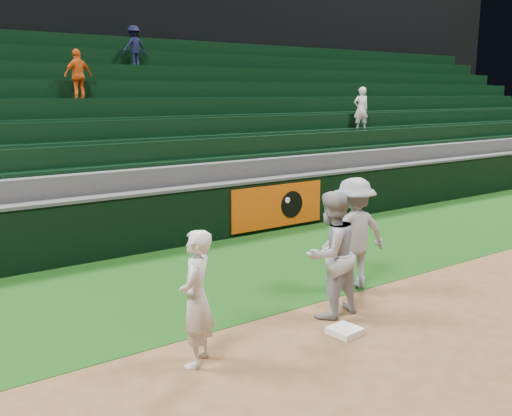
{
  "coord_description": "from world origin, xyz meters",
  "views": [
    {
      "loc": [
        -5.04,
        -5.37,
        3.21
      ],
      "look_at": [
        0.44,
        2.3,
        1.3
      ],
      "focal_mm": 40.0,
      "sensor_mm": 36.0,
      "label": 1
    }
  ],
  "objects_px": {
    "first_baseman": "(196,298)",
    "baserunner": "(331,254)",
    "base_coach": "(354,234)",
    "first_base": "(345,331)"
  },
  "relations": [
    {
      "from": "first_baseman",
      "to": "baserunner",
      "type": "relative_size",
      "value": 0.89
    },
    {
      "from": "baserunner",
      "to": "base_coach",
      "type": "relative_size",
      "value": 1.0
    },
    {
      "from": "first_base",
      "to": "base_coach",
      "type": "xyz_separation_m",
      "value": [
        1.42,
        1.28,
        0.89
      ]
    },
    {
      "from": "first_base",
      "to": "first_baseman",
      "type": "height_order",
      "value": "first_baseman"
    },
    {
      "from": "first_base",
      "to": "baserunner",
      "type": "distance_m",
      "value": 1.11
    },
    {
      "from": "base_coach",
      "to": "first_baseman",
      "type": "bearing_deg",
      "value": 26.02
    },
    {
      "from": "first_base",
      "to": "base_coach",
      "type": "relative_size",
      "value": 0.21
    },
    {
      "from": "first_base",
      "to": "first_baseman",
      "type": "distance_m",
      "value": 2.24
    },
    {
      "from": "first_base",
      "to": "baserunner",
      "type": "height_order",
      "value": "baserunner"
    },
    {
      "from": "first_base",
      "to": "base_coach",
      "type": "distance_m",
      "value": 2.11
    }
  ]
}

